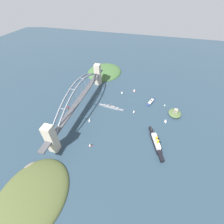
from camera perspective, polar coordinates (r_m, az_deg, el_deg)
The scene contains 16 objects.
ground_plane at distance 387.82m, azimuth -11.33°, elevation 1.23°, with size 1400.00×1400.00×0.00m, color #283D4C.
harbor_arch_bridge at distance 367.12m, azimuth -12.03°, elevation 5.22°, with size 312.12×17.05×76.67m.
headland_west_shore at distance 547.47m, azimuth -2.98°, elevation 14.99°, with size 136.80×115.34×23.91m.
headland_east_shore at distance 289.48m, azimuth -28.12°, elevation -26.23°, with size 130.42×104.81×24.80m.
ocean_liner at distance 314.69m, azimuth 16.30°, elevation -10.96°, with size 79.95×34.37×18.65m.
naval_cruiser at distance 381.69m, azimuth -0.36°, elevation 1.93°, with size 11.42×66.05×15.67m.
harbor_ferry_steamer at distance 412.06m, azimuth 14.59°, elevation 3.80°, with size 39.51×20.02×7.52m.
fort_island_mid_harbor at distance 391.96m, azimuth 22.78°, elevation -0.37°, with size 34.99×29.71×17.08m.
seaplane_taxiing_near_bridge at distance 396.15m, azimuth -16.47°, elevation 1.58°, with size 7.96×8.73×5.13m.
small_boat_0 at distance 364.18m, azimuth 19.74°, elevation -3.12°, with size 10.55×6.34×9.69m.
small_boat_1 at distance 303.52m, azimuth -8.39°, elevation -12.21°, with size 6.00×7.43×9.02m.
small_boat_2 at distance 370.94m, azimuth 8.35°, elevation 0.26°, with size 6.04×8.42×8.25m.
small_boat_3 at distance 410.05m, azimuth 19.42°, elevation 2.52°, with size 5.10×5.92×6.42m.
small_boat_4 at distance 430.54m, azimuth 3.83°, elevation 7.47°, with size 6.34×8.97×10.14m.
small_boat_5 at distance 443.67m, azimuth 8.49°, elevation 8.22°, with size 6.89×10.10×10.06m.
small_boat_6 at distance 349.85m, azimuth -8.57°, elevation -2.83°, with size 8.40×4.91×9.03m.
Camera 1 is at (256.86, 150.81, 248.37)m, focal length 24.06 mm.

